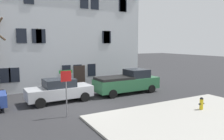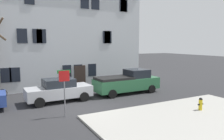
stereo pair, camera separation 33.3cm
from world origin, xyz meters
name	(u,v)px [view 1 (the left image)]	position (x,y,z in m)	size (l,w,h in m)	color
ground_plane	(85,108)	(0.00, 0.00, 0.00)	(120.00, 120.00, 0.00)	#2D2D30
sidewalk_slab	(206,123)	(4.52, -5.74, 0.06)	(10.98, 8.19, 0.12)	#A8A59E
building_main	(61,29)	(1.43, 10.03, 5.67)	(15.32, 7.58, 11.20)	silver
car_silver_sedan	(59,90)	(-0.99, 2.34, 0.84)	(4.68, 2.21, 1.66)	#B7BABF
pickup_truck_green	(127,82)	(4.78, 2.28, 0.96)	(5.62, 2.22, 1.97)	#2D6B42
fire_hydrant	(201,103)	(6.07, -4.15, 0.52)	(0.42, 0.22, 0.77)	gold
street_sign_pole	(66,84)	(-1.54, -1.16, 1.90)	(0.76, 0.07, 2.70)	slate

